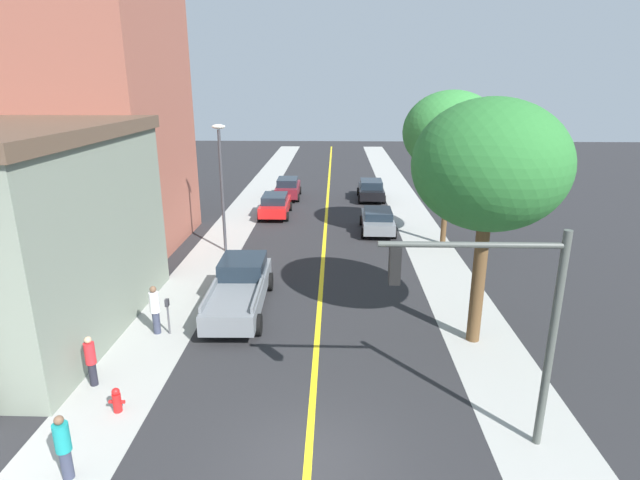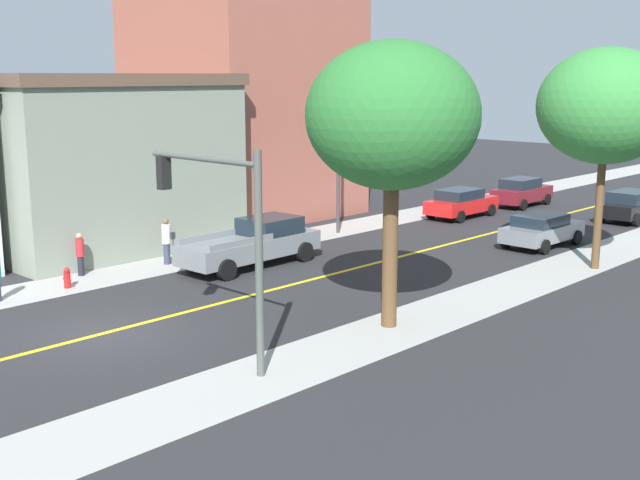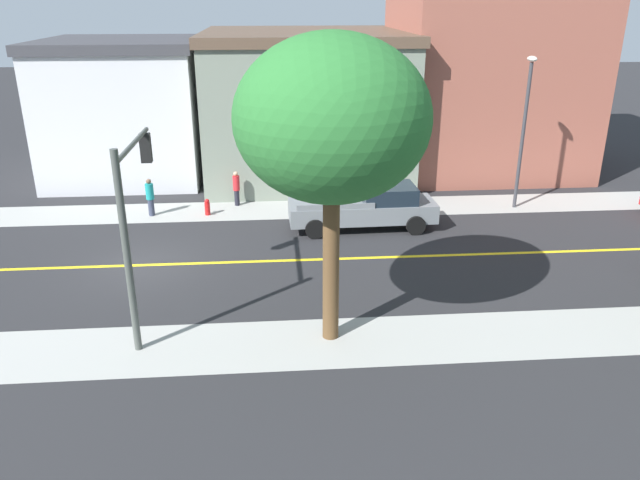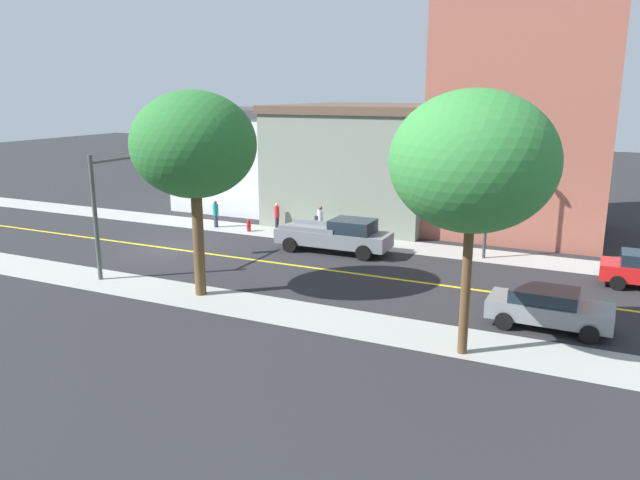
{
  "view_description": "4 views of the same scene",
  "coord_description": "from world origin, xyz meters",
  "px_view_note": "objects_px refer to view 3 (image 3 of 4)",
  "views": [
    {
      "loc": [
        0.6,
        -10.0,
        8.79
      ],
      "look_at": [
        -0.07,
        11.88,
        1.94
      ],
      "focal_mm": 28.3,
      "sensor_mm": 36.0,
      "label": 1
    },
    {
      "loc": [
        19.99,
        -11.74,
        7.38
      ],
      "look_at": [
        1.58,
        7.47,
        1.9
      ],
      "focal_mm": 44.92,
      "sensor_mm": 36.0,
      "label": 2
    },
    {
      "loc": [
        20.9,
        4.75,
        9.12
      ],
      "look_at": [
        2.75,
        6.23,
        1.88
      ],
      "focal_mm": 34.46,
      "sensor_mm": 36.0,
      "label": 3
    },
    {
      "loc": [
        25.54,
        21.37,
        8.36
      ],
      "look_at": [
        -0.7,
        8.89,
        1.24
      ],
      "focal_mm": 34.37,
      "sensor_mm": 36.0,
      "label": 4
    }
  ],
  "objects_px": {
    "street_tree_left_near": "(332,120)",
    "street_lamp": "(525,118)",
    "traffic_light_mast": "(133,204)",
    "grey_pickup_truck": "(367,207)",
    "pedestrian_teal_shirt": "(150,196)",
    "pedestrian_white_shirt": "(309,188)",
    "pedestrian_red_shirt": "(236,187)",
    "parking_meter": "(309,193)",
    "fire_hydrant": "(207,207)"
  },
  "relations": [
    {
      "from": "street_lamp",
      "to": "pedestrian_white_shirt",
      "type": "bearing_deg",
      "value": -93.1
    },
    {
      "from": "pedestrian_red_shirt",
      "to": "pedestrian_teal_shirt",
      "type": "bearing_deg",
      "value": 103.21
    },
    {
      "from": "parking_meter",
      "to": "pedestrian_teal_shirt",
      "type": "bearing_deg",
      "value": -91.05
    },
    {
      "from": "grey_pickup_truck",
      "to": "pedestrian_red_shirt",
      "type": "xyz_separation_m",
      "value": [
        -3.48,
        -5.59,
        -0.05
      ]
    },
    {
      "from": "pedestrian_white_shirt",
      "to": "street_tree_left_near",
      "type": "bearing_deg",
      "value": -59.68
    },
    {
      "from": "street_lamp",
      "to": "pedestrian_red_shirt",
      "type": "bearing_deg",
      "value": -95.82
    },
    {
      "from": "street_lamp",
      "to": "grey_pickup_truck",
      "type": "distance_m",
      "value": 8.24
    },
    {
      "from": "pedestrian_white_shirt",
      "to": "street_lamp",
      "type": "bearing_deg",
      "value": 27.92
    },
    {
      "from": "pedestrian_white_shirt",
      "to": "fire_hydrant",
      "type": "bearing_deg",
      "value": -143.24
    },
    {
      "from": "grey_pickup_truck",
      "to": "pedestrian_white_shirt",
      "type": "distance_m",
      "value": 3.5
    },
    {
      "from": "pedestrian_teal_shirt",
      "to": "pedestrian_white_shirt",
      "type": "bearing_deg",
      "value": -31.18
    },
    {
      "from": "fire_hydrant",
      "to": "grey_pickup_truck",
      "type": "distance_m",
      "value": 7.23
    },
    {
      "from": "parking_meter",
      "to": "pedestrian_white_shirt",
      "type": "height_order",
      "value": "pedestrian_white_shirt"
    },
    {
      "from": "parking_meter",
      "to": "grey_pickup_truck",
      "type": "bearing_deg",
      "value": 45.88
    },
    {
      "from": "traffic_light_mast",
      "to": "grey_pickup_truck",
      "type": "xyz_separation_m",
      "value": [
        -7.65,
        7.78,
        -2.89
      ]
    },
    {
      "from": "parking_meter",
      "to": "street_lamp",
      "type": "height_order",
      "value": "street_lamp"
    },
    {
      "from": "pedestrian_white_shirt",
      "to": "pedestrian_red_shirt",
      "type": "xyz_separation_m",
      "value": [
        -0.79,
        -3.34,
        -0.12
      ]
    },
    {
      "from": "parking_meter",
      "to": "pedestrian_teal_shirt",
      "type": "distance_m",
      "value": 7.05
    },
    {
      "from": "street_lamp",
      "to": "pedestrian_red_shirt",
      "type": "xyz_separation_m",
      "value": [
        -1.31,
        -12.85,
        -3.29
      ]
    },
    {
      "from": "street_tree_left_near",
      "to": "street_lamp",
      "type": "distance_m",
      "value": 14.72
    },
    {
      "from": "traffic_light_mast",
      "to": "grey_pickup_truck",
      "type": "bearing_deg",
      "value": -45.49
    },
    {
      "from": "fire_hydrant",
      "to": "pedestrian_red_shirt",
      "type": "height_order",
      "value": "pedestrian_red_shirt"
    },
    {
      "from": "street_tree_left_near",
      "to": "parking_meter",
      "type": "distance_m",
      "value": 12.2
    },
    {
      "from": "traffic_light_mast",
      "to": "street_lamp",
      "type": "xyz_separation_m",
      "value": [
        -9.81,
        15.04,
        0.35
      ]
    },
    {
      "from": "street_lamp",
      "to": "pedestrian_white_shirt",
      "type": "height_order",
      "value": "street_lamp"
    },
    {
      "from": "parking_meter",
      "to": "street_lamp",
      "type": "bearing_deg",
      "value": 89.72
    },
    {
      "from": "traffic_light_mast",
      "to": "pedestrian_white_shirt",
      "type": "distance_m",
      "value": 12.05
    },
    {
      "from": "street_tree_left_near",
      "to": "street_lamp",
      "type": "bearing_deg",
      "value": 138.54
    },
    {
      "from": "fire_hydrant",
      "to": "street_lamp",
      "type": "xyz_separation_m",
      "value": [
        0.05,
        14.11,
        3.79
      ]
    },
    {
      "from": "street_tree_left_near",
      "to": "pedestrian_red_shirt",
      "type": "xyz_separation_m",
      "value": [
        -12.23,
        -3.2,
        -5.36
      ]
    },
    {
      "from": "street_lamp",
      "to": "pedestrian_teal_shirt",
      "type": "distance_m",
      "value": 16.92
    },
    {
      "from": "pedestrian_teal_shirt",
      "to": "pedestrian_white_shirt",
      "type": "height_order",
      "value": "pedestrian_white_shirt"
    },
    {
      "from": "pedestrian_white_shirt",
      "to": "pedestrian_red_shirt",
      "type": "distance_m",
      "value": 3.44
    },
    {
      "from": "parking_meter",
      "to": "grey_pickup_truck",
      "type": "distance_m",
      "value": 3.18
    },
    {
      "from": "street_tree_left_near",
      "to": "fire_hydrant",
      "type": "height_order",
      "value": "street_tree_left_near"
    },
    {
      "from": "street_tree_left_near",
      "to": "pedestrian_white_shirt",
      "type": "bearing_deg",
      "value": 179.29
    },
    {
      "from": "parking_meter",
      "to": "pedestrian_white_shirt",
      "type": "relative_size",
      "value": 0.74
    },
    {
      "from": "fire_hydrant",
      "to": "pedestrian_white_shirt",
      "type": "distance_m",
      "value": 4.67
    },
    {
      "from": "fire_hydrant",
      "to": "pedestrian_teal_shirt",
      "type": "relative_size",
      "value": 0.44
    },
    {
      "from": "traffic_light_mast",
      "to": "street_lamp",
      "type": "bearing_deg",
      "value": -56.88
    },
    {
      "from": "pedestrian_teal_shirt",
      "to": "street_lamp",
      "type": "bearing_deg",
      "value": -34.53
    },
    {
      "from": "grey_pickup_truck",
      "to": "pedestrian_teal_shirt",
      "type": "bearing_deg",
      "value": 164.56
    },
    {
      "from": "pedestrian_teal_shirt",
      "to": "street_tree_left_near",
      "type": "bearing_deg",
      "value": -91.9
    },
    {
      "from": "pedestrian_teal_shirt",
      "to": "pedestrian_red_shirt",
      "type": "height_order",
      "value": "pedestrian_teal_shirt"
    },
    {
      "from": "traffic_light_mast",
      "to": "street_lamp",
      "type": "distance_m",
      "value": 17.96
    },
    {
      "from": "pedestrian_teal_shirt",
      "to": "pedestrian_white_shirt",
      "type": "distance_m",
      "value": 7.09
    },
    {
      "from": "street_lamp",
      "to": "pedestrian_teal_shirt",
      "type": "height_order",
      "value": "street_lamp"
    },
    {
      "from": "street_tree_left_near",
      "to": "pedestrian_teal_shirt",
      "type": "xyz_separation_m",
      "value": [
        -11.1,
        -6.94,
        -5.34
      ]
    },
    {
      "from": "street_lamp",
      "to": "pedestrian_white_shirt",
      "type": "distance_m",
      "value": 10.04
    },
    {
      "from": "pedestrian_white_shirt",
      "to": "pedestrian_red_shirt",
      "type": "relative_size",
      "value": 1.14
    }
  ]
}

